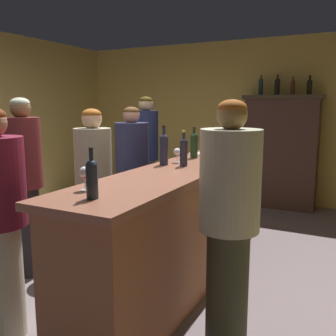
{
  "coord_description": "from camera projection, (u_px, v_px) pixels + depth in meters",
  "views": [
    {
      "loc": [
        2.02,
        -2.82,
        1.59
      ],
      "look_at": [
        0.65,
        -0.13,
        1.07
      ],
      "focal_mm": 39.9,
      "sensor_mm": 36.0,
      "label": 1
    }
  ],
  "objects": [
    {
      "name": "floor",
      "position": [
        115.0,
        269.0,
        3.65
      ],
      "size": [
        8.58,
        8.58,
        0.0
      ],
      "primitive_type": "plane",
      "color": "#6A5C60",
      "rests_on": "ground"
    },
    {
      "name": "wall_back",
      "position": [
        227.0,
        121.0,
        6.38
      ],
      "size": [
        5.44,
        0.12,
        2.63
      ],
      "primitive_type": "cube",
      "color": "#D3B355",
      "rests_on": "ground"
    },
    {
      "name": "bar_counter",
      "position": [
        181.0,
        226.0,
        3.27
      ],
      "size": [
        0.64,
        2.94,
        1.06
      ],
      "color": "brown",
      "rests_on": "ground"
    },
    {
      "name": "display_cabinet",
      "position": [
        281.0,
        150.0,
        5.75
      ],
      "size": [
        1.16,
        0.43,
        1.73
      ],
      "color": "#3F2922",
      "rests_on": "ground"
    },
    {
      "name": "wine_bottle_rose",
      "position": [
        184.0,
        150.0,
        3.23
      ],
      "size": [
        0.07,
        0.07,
        0.31
      ],
      "color": "#25263A",
      "rests_on": "bar_counter"
    },
    {
      "name": "wine_bottle_syrah",
      "position": [
        194.0,
        144.0,
        3.73
      ],
      "size": [
        0.08,
        0.08,
        0.31
      ],
      "color": "#1E351C",
      "rests_on": "bar_counter"
    },
    {
      "name": "wine_bottle_malbec",
      "position": [
        92.0,
        177.0,
        2.11
      ],
      "size": [
        0.07,
        0.07,
        0.29
      ],
      "color": "#232E3E",
      "rests_on": "bar_counter"
    },
    {
      "name": "wine_bottle_pinot",
      "position": [
        164.0,
        148.0,
        3.3
      ],
      "size": [
        0.08,
        0.08,
        0.35
      ],
      "color": "#25293D",
      "rests_on": "bar_counter"
    },
    {
      "name": "wine_glass_front",
      "position": [
        177.0,
        152.0,
        3.43
      ],
      "size": [
        0.07,
        0.07,
        0.13
      ],
      "color": "white",
      "rests_on": "bar_counter"
    },
    {
      "name": "wine_glass_mid",
      "position": [
        230.0,
        145.0,
        4.04
      ],
      "size": [
        0.08,
        0.08,
        0.14
      ],
      "color": "white",
      "rests_on": "bar_counter"
    },
    {
      "name": "wine_glass_rear",
      "position": [
        85.0,
        174.0,
        2.31
      ],
      "size": [
        0.07,
        0.07,
        0.15
      ],
      "color": "white",
      "rests_on": "bar_counter"
    },
    {
      "name": "flower_arrangement",
      "position": [
        238.0,
        132.0,
        4.17
      ],
      "size": [
        0.14,
        0.15,
        0.41
      ],
      "color": "#4D2B25",
      "rests_on": "bar_counter"
    },
    {
      "name": "cheese_plate",
      "position": [
        198.0,
        154.0,
        4.02
      ],
      "size": [
        0.19,
        0.19,
        0.01
      ],
      "primitive_type": "cylinder",
      "color": "white",
      "rests_on": "bar_counter"
    },
    {
      "name": "display_bottle_left",
      "position": [
        261.0,
        86.0,
        5.74
      ],
      "size": [
        0.07,
        0.07,
        0.32
      ],
      "color": "#192E38",
      "rests_on": "display_cabinet"
    },
    {
      "name": "display_bottle_midleft",
      "position": [
        277.0,
        86.0,
        5.63
      ],
      "size": [
        0.08,
        0.08,
        0.32
      ],
      "color": "black",
      "rests_on": "display_cabinet"
    },
    {
      "name": "display_bottle_center",
      "position": [
        293.0,
        87.0,
        5.53
      ],
      "size": [
        0.06,
        0.06,
        0.29
      ],
      "color": "#4D2812",
      "rests_on": "display_cabinet"
    },
    {
      "name": "display_bottle_midright",
      "position": [
        310.0,
        86.0,
        5.42
      ],
      "size": [
        0.08,
        0.08,
        0.28
      ],
      "color": "black",
      "rests_on": "display_cabinet"
    },
    {
      "name": "patron_tall",
      "position": [
        94.0,
        179.0,
        3.8
      ],
      "size": [
        0.38,
        0.38,
        1.55
      ],
      "rotation": [
        0.0,
        0.0,
        -0.41
      ],
      "color": "brown",
      "rests_on": "ground"
    },
    {
      "name": "patron_near_entrance",
      "position": [
        132.0,
        169.0,
        4.34
      ],
      "size": [
        0.39,
        0.39,
        1.57
      ],
      "rotation": [
        0.0,
        0.0,
        -0.3
      ],
      "color": "#232B4E",
      "rests_on": "ground"
    },
    {
      "name": "patron_in_navy",
      "position": [
        25.0,
        180.0,
        3.41
      ],
      "size": [
        0.32,
        0.32,
        1.65
      ],
      "rotation": [
        0.0,
        0.0,
        0.31
      ],
      "color": "#2A272C",
      "rests_on": "ground"
    },
    {
      "name": "patron_by_cabinet",
      "position": [
        146.0,
        154.0,
        5.01
      ],
      "size": [
        0.33,
        0.33,
        1.7
      ],
      "rotation": [
        0.0,
        0.0,
        -1.0
      ],
      "color": "#4B6355",
      "rests_on": "ground"
    },
    {
      "name": "bartender",
      "position": [
        229.0,
        219.0,
        2.34
      ],
      "size": [
        0.38,
        0.38,
        1.62
      ],
      "rotation": [
        0.0,
        0.0,
        3.06
      ],
      "color": "#343526",
      "rests_on": "ground"
    }
  ]
}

